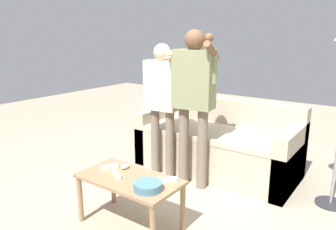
{
  "coord_description": "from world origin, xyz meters",
  "views": [
    {
      "loc": [
        1.48,
        -2.0,
        1.58
      ],
      "look_at": [
        -0.19,
        0.33,
        0.87
      ],
      "focal_mm": 34.7,
      "sensor_mm": 36.0,
      "label": 1
    }
  ],
  "objects": [
    {
      "name": "game_remote_wand_far",
      "position": [
        -0.49,
        -0.14,
        0.45
      ],
      "size": [
        0.1,
        0.16,
        0.03
      ],
      "color": "white",
      "rests_on": "coffee_table"
    },
    {
      "name": "game_remote_wand_near",
      "position": [
        -0.32,
        -0.23,
        0.45
      ],
      "size": [
        0.15,
        0.11,
        0.03
      ],
      "color": "white",
      "rests_on": "coffee_table"
    },
    {
      "name": "player_left",
      "position": [
        -0.6,
        0.79,
        0.94
      ],
      "size": [
        0.45,
        0.3,
        1.49
      ],
      "color": "#756656",
      "rests_on": "ground"
    },
    {
      "name": "coffee_table",
      "position": [
        -0.21,
        -0.19,
        0.37
      ],
      "size": [
        0.86,
        0.46,
        0.44
      ],
      "color": "#997551",
      "rests_on": "ground"
    },
    {
      "name": "snack_bowl",
      "position": [
        0.05,
        -0.26,
        0.47
      ],
      "size": [
        0.22,
        0.22,
        0.06
      ],
      "primitive_type": "cylinder",
      "color": "teal",
      "rests_on": "coffee_table"
    },
    {
      "name": "game_remote_wand_spare",
      "position": [
        0.08,
        -0.06,
        0.45
      ],
      "size": [
        0.13,
        0.14,
        0.03
      ],
      "color": "white",
      "rests_on": "coffee_table"
    },
    {
      "name": "game_remote_nunchuk",
      "position": [
        -0.37,
        -0.07,
        0.46
      ],
      "size": [
        0.06,
        0.09,
        0.05
      ],
      "color": "white",
      "rests_on": "coffee_table"
    },
    {
      "name": "ground_plane",
      "position": [
        0.0,
        0.0,
        0.0
      ],
      "size": [
        12.0,
        12.0,
        0.0
      ],
      "primitive_type": "plane",
      "color": "tan"
    },
    {
      "name": "player_center",
      "position": [
        -0.19,
        0.77,
        1.03
      ],
      "size": [
        0.5,
        0.31,
        1.63
      ],
      "color": "#756656",
      "rests_on": "ground"
    },
    {
      "name": "couch",
      "position": [
        -0.17,
        1.31,
        0.31
      ],
      "size": [
        1.84,
        0.83,
        0.82
      ],
      "color": "#B7A88E",
      "rests_on": "ground"
    }
  ]
}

